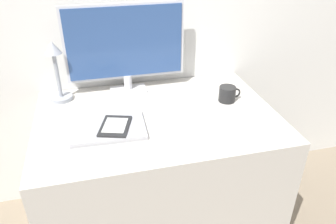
% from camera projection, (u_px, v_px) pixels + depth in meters
% --- Properties ---
extents(wall_back, '(3.60, 0.05, 2.40)m').
position_uv_depth(wall_back, '(139.00, 2.00, 1.74)').
color(wall_back, silver).
rests_on(wall_back, ground_plane).
extents(desk, '(1.17, 0.80, 0.75)m').
position_uv_depth(desk, '(158.00, 174.00, 1.80)').
color(desk, beige).
rests_on(desk, ground_plane).
extents(monitor, '(0.63, 0.11, 0.48)m').
position_uv_depth(monitor, '(125.00, 45.00, 1.72)').
color(monitor, silver).
rests_on(monitor, desk).
extents(keyboard, '(0.29, 0.10, 0.01)m').
position_uv_depth(keyboard, '(224.00, 116.00, 1.59)').
color(keyboard, silver).
rests_on(keyboard, desk).
extents(laptop, '(0.34, 0.26, 0.02)m').
position_uv_depth(laptop, '(108.00, 128.00, 1.49)').
color(laptop, '#A3A3A8').
rests_on(laptop, desk).
extents(ereader, '(0.17, 0.21, 0.01)m').
position_uv_depth(ereader, '(115.00, 126.00, 1.47)').
color(ereader, black).
rests_on(ereader, laptop).
extents(desk_lamp, '(0.12, 0.12, 0.32)m').
position_uv_depth(desk_lamp, '(56.00, 68.00, 1.66)').
color(desk_lamp, '#999EA8').
rests_on(desk_lamp, desk).
extents(coffee_mug, '(0.12, 0.09, 0.08)m').
position_uv_depth(coffee_mug, '(228.00, 94.00, 1.72)').
color(coffee_mug, black).
rests_on(coffee_mug, desk).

